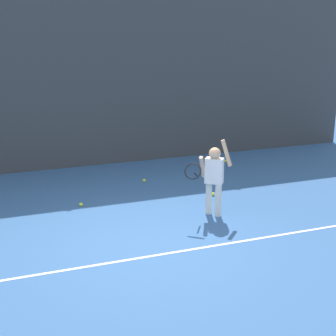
% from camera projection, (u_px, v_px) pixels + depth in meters
% --- Properties ---
extents(ground_plane, '(20.00, 20.00, 0.00)m').
position_uv_depth(ground_plane, '(143.00, 243.00, 7.34)').
color(ground_plane, '#335B93').
extents(court_line_baseline, '(9.00, 0.05, 0.00)m').
position_uv_depth(court_line_baseline, '(152.00, 256.00, 6.94)').
color(court_line_baseline, white).
rests_on(court_line_baseline, ground).
extents(back_fence_windscreen, '(13.78, 0.08, 3.81)m').
position_uv_depth(back_fence_windscreen, '(84.00, 83.00, 10.80)').
color(back_fence_windscreen, '#383D42').
rests_on(back_fence_windscreen, ground).
extents(fence_post_2, '(0.09, 0.09, 3.96)m').
position_uv_depth(fence_post_2, '(83.00, 80.00, 10.83)').
color(fence_post_2, slate).
rests_on(fence_post_2, ground).
extents(fence_post_3, '(0.09, 0.09, 3.96)m').
position_uv_depth(fence_post_3, '(220.00, 75.00, 11.92)').
color(fence_post_3, slate).
rests_on(fence_post_3, ground).
extents(fence_post_4, '(0.09, 0.09, 3.96)m').
position_uv_depth(fence_post_4, '(333.00, 70.00, 13.01)').
color(fence_post_4, slate).
rests_on(fence_post_4, ground).
extents(tennis_player, '(0.89, 0.51, 1.35)m').
position_uv_depth(tennis_player, '(213.00, 175.00, 8.22)').
color(tennis_player, silver).
rests_on(tennis_player, ground).
extents(tennis_ball_2, '(0.07, 0.07, 0.07)m').
position_uv_depth(tennis_ball_2, '(144.00, 180.00, 10.16)').
color(tennis_ball_2, '#CCE033').
rests_on(tennis_ball_2, ground).
extents(tennis_ball_3, '(0.07, 0.07, 0.07)m').
position_uv_depth(tennis_ball_3, '(225.00, 161.00, 11.58)').
color(tennis_ball_3, '#CCE033').
rests_on(tennis_ball_3, ground).
extents(tennis_ball_5, '(0.07, 0.07, 0.07)m').
position_uv_depth(tennis_ball_5, '(213.00, 194.00, 9.35)').
color(tennis_ball_5, '#CCE033').
rests_on(tennis_ball_5, ground).
extents(tennis_ball_6, '(0.07, 0.07, 0.07)m').
position_uv_depth(tennis_ball_6, '(81.00, 204.00, 8.82)').
color(tennis_ball_6, '#CCE033').
rests_on(tennis_ball_6, ground).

